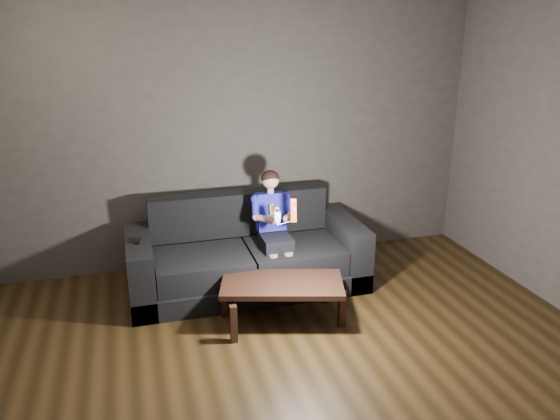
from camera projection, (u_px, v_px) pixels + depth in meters
name	position (u px, v px, depth m)	size (l,w,h in m)	color
floor	(321.00, 399.00, 3.75)	(5.00, 5.00, 0.00)	black
back_wall	(241.00, 136.00, 5.58)	(5.00, 0.04, 2.70)	#3A3632
sofa	(247.00, 259.00, 5.29)	(2.23, 0.96, 0.86)	black
child	(273.00, 219.00, 5.16)	(0.41, 0.50, 1.01)	black
wii_remote_red	(293.00, 210.00, 4.76)	(0.06, 0.08, 0.21)	#EE3B20
nunchuk_white	(277.00, 216.00, 4.74)	(0.08, 0.11, 0.17)	silver
wii_remote_black	(138.00, 240.00, 4.85)	(0.06, 0.15, 0.03)	black
coffee_table	(282.00, 287.00, 4.63)	(1.13, 0.77, 0.37)	black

